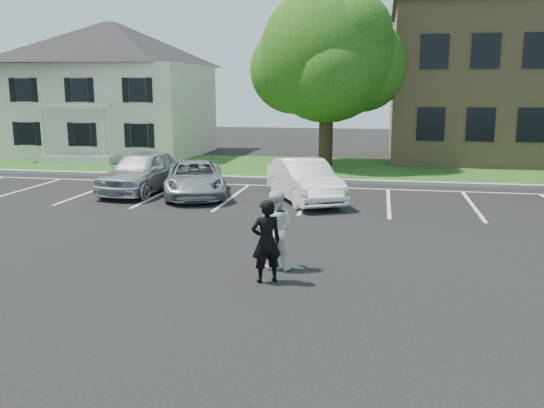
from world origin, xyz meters
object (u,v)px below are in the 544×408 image
Objects in this scene: man_white_shirt at (275,230)px; house at (114,89)px; man_black_suit at (266,241)px; car_silver_minivan at (195,179)px; car_white_sedan at (305,181)px; car_silver_west at (142,171)px; tree at (329,58)px.

house is at bearing -52.21° from man_white_shirt.
man_black_suit reaches higher than car_silver_minivan.
house reaches higher than car_white_sedan.
car_silver_west is 6.35m from car_white_sedan.
car_white_sedan is at bearing -23.07° from car_silver_minivan.
car_white_sedan is (-0.35, 8.64, -0.13)m from man_black_suit.
man_black_suit reaches higher than car_silver_west.
tree is 17.55m from man_white_shirt.
man_white_shirt is 7.72m from car_white_sedan.
car_silver_west is at bearing -60.41° from house.
tree reaches higher than house.
house reaches higher than car_silver_west.
car_silver_west is (-6.67, 9.30, -0.07)m from man_black_suit.
man_white_shirt is (13.24, -19.94, -2.95)m from house.
man_black_suit reaches higher than car_white_sedan.
house is 13.26m from tree.
car_silver_west is at bearing -82.84° from man_black_suit.
man_white_shirt is 9.16m from car_silver_minivan.
house is 2.31× the size of car_white_sedan.
house is 2.20× the size of car_silver_west.
car_white_sedan is (6.31, -0.66, -0.06)m from car_silver_west.
man_white_shirt is at bearing -47.55° from car_silver_west.
tree reaches higher than car_white_sedan.
car_silver_west is 1.02× the size of car_silver_minivan.
car_silver_west is (-6.26, -8.59, -4.55)m from tree.
car_silver_minivan is at bearing -114.35° from tree.
house is at bearing 110.08° from car_white_sedan.
car_silver_minivan is 1.03× the size of car_white_sedan.
car_white_sedan is at bearing -116.13° from man_black_suit.
house is 13.65m from car_silver_west.
car_white_sedan is (0.06, -9.25, -4.61)m from tree.
tree is 5.01× the size of man_white_shirt.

